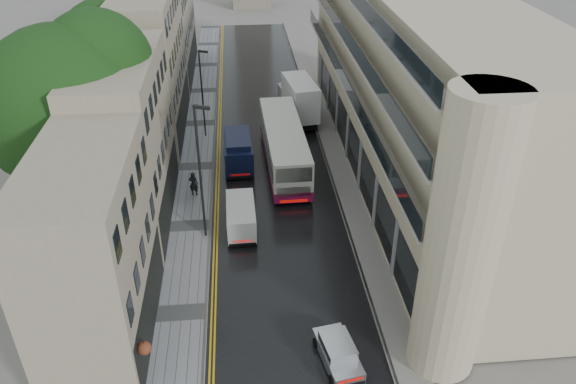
{
  "coord_description": "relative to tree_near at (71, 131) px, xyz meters",
  "views": [
    {
      "loc": [
        -2.17,
        -12.11,
        21.49
      ],
      "look_at": [
        0.58,
        18.0,
        3.1
      ],
      "focal_mm": 35.0,
      "sensor_mm": 36.0,
      "label": 1
    }
  ],
  "objects": [
    {
      "name": "right_sidewalk",
      "position": [
        17.9,
        7.5,
        -6.89
      ],
      "size": [
        1.8,
        85.0,
        0.12
      ],
      "primitive_type": "cube",
      "color": "slate",
      "rests_on": "ground"
    },
    {
      "name": "left_sidewalk",
      "position": [
        6.65,
        7.5,
        -6.89
      ],
      "size": [
        2.7,
        85.0,
        0.12
      ],
      "primitive_type": "cube",
      "color": "gray",
      "rests_on": "ground"
    },
    {
      "name": "tree_near",
      "position": [
        0.0,
        0.0,
        0.0
      ],
      "size": [
        10.56,
        10.56,
        13.89
      ],
      "primitive_type": null,
      "color": "black",
      "rests_on": "ground"
    },
    {
      "name": "old_shop_row",
      "position": [
        3.05,
        10.0,
        -0.95
      ],
      "size": [
        4.5,
        56.0,
        12.0
      ],
      "primitive_type": null,
      "color": "gray",
      "rests_on": "ground"
    },
    {
      "name": "lamp_post_far",
      "position": [
        7.19,
        13.06,
        -3.02
      ],
      "size": [
        0.86,
        0.52,
        7.6
      ],
      "primitive_type": null,
      "rotation": [
        0.0,
        0.0,
        -0.41
      ],
      "color": "black",
      "rests_on": "left_sidewalk"
    },
    {
      "name": "cream_bus",
      "position": [
        12.41,
        3.69,
        -5.24
      ],
      "size": [
        3.14,
        12.42,
        3.37
      ],
      "primitive_type": null,
      "rotation": [
        0.0,
        0.0,
        0.03
      ],
      "color": "beige",
      "rests_on": "road"
    },
    {
      "name": "pedestrian",
      "position": [
        6.72,
        3.13,
        -5.9
      ],
      "size": [
        0.76,
        0.59,
        1.86
      ],
      "primitive_type": "imported",
      "rotation": [
        0.0,
        0.0,
        2.91
      ],
      "color": "black",
      "rests_on": "left_sidewalk"
    },
    {
      "name": "white_lorry",
      "position": [
        14.9,
        14.26,
        -4.93
      ],
      "size": [
        3.33,
        7.85,
        3.99
      ],
      "primitive_type": null,
      "rotation": [
        0.0,
        0.0,
        0.14
      ],
      "color": "white",
      "rests_on": "road"
    },
    {
      "name": "lamp_post_near",
      "position": [
        7.71,
        -2.01,
        -2.3
      ],
      "size": [
        1.03,
        0.59,
        9.04
      ],
      "primitive_type": null,
      "rotation": [
        0.0,
        0.0,
        -0.38
      ],
      "color": "black",
      "rests_on": "left_sidewalk"
    },
    {
      "name": "tree_far",
      "position": [
        0.3,
        13.0,
        -0.72
      ],
      "size": [
        9.24,
        9.24,
        12.46
      ],
      "primitive_type": null,
      "color": "black",
      "rests_on": "ground"
    },
    {
      "name": "navy_van",
      "position": [
        9.07,
        5.7,
        -5.56
      ],
      "size": [
        2.33,
        5.44,
        2.74
      ],
      "primitive_type": null,
      "rotation": [
        0.0,
        0.0,
        0.03
      ],
      "color": "black",
      "rests_on": "road"
    },
    {
      "name": "white_van",
      "position": [
        9.22,
        -2.88,
        -5.96
      ],
      "size": [
        1.9,
        4.3,
        1.93
      ],
      "primitive_type": null,
      "rotation": [
        0.0,
        0.0,
        0.02
      ],
      "color": "silver",
      "rests_on": "road"
    },
    {
      "name": "silver_hatchback",
      "position": [
        14.04,
        -14.49,
        -6.27
      ],
      "size": [
        2.13,
        3.71,
        1.31
      ],
      "primitive_type": null,
      "rotation": [
        0.0,
        0.0,
        0.18
      ],
      "color": "#B3B3B8",
      "rests_on": "road"
    },
    {
      "name": "modern_block",
      "position": [
        22.8,
        6.0,
        0.05
      ],
      "size": [
        8.0,
        40.0,
        14.0
      ],
      "primitive_type": null,
      "color": "tan",
      "rests_on": "ground"
    },
    {
      "name": "road",
      "position": [
        12.5,
        7.5,
        -6.94
      ],
      "size": [
        9.0,
        85.0,
        0.02
      ],
      "primitive_type": "cube",
      "color": "black",
      "rests_on": "ground"
    }
  ]
}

